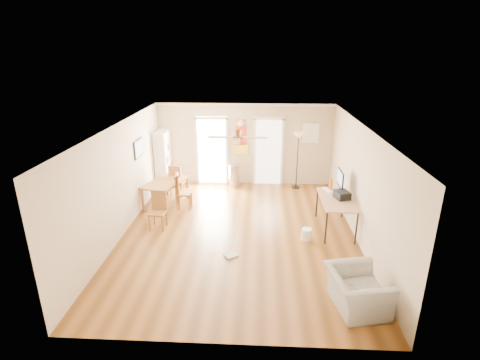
# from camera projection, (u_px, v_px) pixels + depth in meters

# --- Properties ---
(floor) EXTENTS (7.00, 7.00, 0.00)m
(floor) POSITION_uv_depth(u_px,v_px,m) (239.00, 233.00, 8.83)
(floor) COLOR brown
(floor) RESTS_ON ground
(ceiling) EXTENTS (5.50, 7.00, 0.00)m
(ceiling) POSITION_uv_depth(u_px,v_px,m) (239.00, 126.00, 7.94)
(ceiling) COLOR silver
(ceiling) RESTS_ON floor
(wall_back) EXTENTS (5.50, 0.04, 2.60)m
(wall_back) POSITION_uv_depth(u_px,v_px,m) (245.00, 145.00, 11.67)
(wall_back) COLOR beige
(wall_back) RESTS_ON floor
(wall_front) EXTENTS (5.50, 0.04, 2.60)m
(wall_front) POSITION_uv_depth(u_px,v_px,m) (225.00, 270.00, 5.10)
(wall_front) COLOR beige
(wall_front) RESTS_ON floor
(wall_left) EXTENTS (0.04, 7.00, 2.60)m
(wall_left) POSITION_uv_depth(u_px,v_px,m) (120.00, 181.00, 8.52)
(wall_left) COLOR beige
(wall_left) RESTS_ON floor
(wall_right) EXTENTS (0.04, 7.00, 2.60)m
(wall_right) POSITION_uv_depth(u_px,v_px,m) (361.00, 185.00, 8.25)
(wall_right) COLOR beige
(wall_right) RESTS_ON floor
(crown_molding) EXTENTS (5.50, 7.00, 0.08)m
(crown_molding) POSITION_uv_depth(u_px,v_px,m) (239.00, 128.00, 7.96)
(crown_molding) COLOR white
(crown_molding) RESTS_ON wall_back
(kitchen_doorway) EXTENTS (0.90, 0.10, 2.10)m
(kitchen_doorway) POSITION_uv_depth(u_px,v_px,m) (212.00, 152.00, 11.79)
(kitchen_doorway) COLOR white
(kitchen_doorway) RESTS_ON wall_back
(bathroom_doorway) EXTENTS (0.80, 0.10, 2.10)m
(bathroom_doorway) POSITION_uv_depth(u_px,v_px,m) (268.00, 153.00, 11.71)
(bathroom_doorway) COLOR white
(bathroom_doorway) RESTS_ON wall_back
(wall_decal) EXTENTS (0.46, 0.03, 1.10)m
(wall_decal) POSITION_uv_depth(u_px,v_px,m) (241.00, 137.00, 11.57)
(wall_decal) COLOR red
(wall_decal) RESTS_ON wall_back
(ac_grille) EXTENTS (0.50, 0.04, 0.60)m
(ac_grille) POSITION_uv_depth(u_px,v_px,m) (311.00, 133.00, 11.41)
(ac_grille) COLOR white
(ac_grille) RESTS_ON wall_back
(framed_poster) EXTENTS (0.04, 0.66, 0.48)m
(framed_poster) POSITION_uv_depth(u_px,v_px,m) (139.00, 148.00, 9.70)
(framed_poster) COLOR black
(framed_poster) RESTS_ON wall_left
(ceiling_fan) EXTENTS (1.24, 1.24, 0.20)m
(ceiling_fan) POSITION_uv_depth(u_px,v_px,m) (238.00, 137.00, 7.72)
(ceiling_fan) COLOR #593819
(ceiling_fan) RESTS_ON ceiling
(bookshelf) EXTENTS (0.49, 0.85, 1.79)m
(bookshelf) POSITION_uv_depth(u_px,v_px,m) (163.00, 159.00, 11.55)
(bookshelf) COLOR silver
(bookshelf) RESTS_ON floor
(dining_table) EXTENTS (1.20, 1.54, 0.68)m
(dining_table) POSITION_uv_depth(u_px,v_px,m) (166.00, 193.00, 10.37)
(dining_table) COLOR #965C30
(dining_table) RESTS_ON floor
(dining_chair_right_a) EXTENTS (0.50, 0.50, 0.97)m
(dining_chair_right_a) POSITION_uv_depth(u_px,v_px,m) (184.00, 190.00, 10.18)
(dining_chair_right_a) COLOR #9E5C33
(dining_chair_right_a) RESTS_ON floor
(dining_chair_right_b) EXTENTS (0.41, 0.41, 0.96)m
(dining_chair_right_b) POSITION_uv_depth(u_px,v_px,m) (184.00, 191.00, 10.10)
(dining_chair_right_b) COLOR #A06733
(dining_chair_right_b) RESTS_ON floor
(dining_chair_near) EXTENTS (0.40, 0.40, 0.93)m
(dining_chair_near) POSITION_uv_depth(u_px,v_px,m) (157.00, 211.00, 8.94)
(dining_chair_near) COLOR #996631
(dining_chair_near) RESTS_ON floor
(dining_chair_far) EXTENTS (0.49, 0.49, 0.97)m
(dining_chair_far) POSITION_uv_depth(u_px,v_px,m) (178.00, 180.00, 10.95)
(dining_chair_far) COLOR #966230
(dining_chair_far) RESTS_ON floor
(trash_can) EXTENTS (0.42, 0.42, 0.72)m
(trash_can) POSITION_uv_depth(u_px,v_px,m) (234.00, 176.00, 11.71)
(trash_can) COLOR #AEADAF
(trash_can) RESTS_ON floor
(torchiere_lamp) EXTENTS (0.38, 0.38, 1.78)m
(torchiere_lamp) POSITION_uv_depth(u_px,v_px,m) (297.00, 161.00, 11.41)
(torchiere_lamp) COLOR black
(torchiere_lamp) RESTS_ON floor
(computer_desk) EXTENTS (0.75, 1.50, 0.81)m
(computer_desk) POSITION_uv_depth(u_px,v_px,m) (335.00, 214.00, 8.90)
(computer_desk) COLOR tan
(computer_desk) RESTS_ON floor
(imac) EXTENTS (0.16, 0.61, 0.56)m
(imac) POSITION_uv_depth(u_px,v_px,m) (340.00, 182.00, 9.08)
(imac) COLOR black
(imac) RESTS_ON computer_desk
(keyboard) EXTENTS (0.20, 0.38, 0.01)m
(keyboard) POSITION_uv_depth(u_px,v_px,m) (327.00, 190.00, 9.30)
(keyboard) COLOR white
(keyboard) RESTS_ON computer_desk
(printer) EXTENTS (0.39, 0.43, 0.18)m
(printer) POSITION_uv_depth(u_px,v_px,m) (342.00, 195.00, 8.76)
(printer) COLOR black
(printer) RESTS_ON computer_desk
(orange_bottle) EXTENTS (0.10, 0.10, 0.26)m
(orange_bottle) POSITION_uv_depth(u_px,v_px,m) (331.00, 184.00, 9.38)
(orange_bottle) COLOR #ED5415
(orange_bottle) RESTS_ON computer_desk
(wastebasket_a) EXTENTS (0.25, 0.25, 0.27)m
(wastebasket_a) POSITION_uv_depth(u_px,v_px,m) (307.00, 234.00, 8.51)
(wastebasket_a) COLOR white
(wastebasket_a) RESTS_ON floor
(floor_cloth) EXTENTS (0.34, 0.33, 0.04)m
(floor_cloth) POSITION_uv_depth(u_px,v_px,m) (231.00, 255.00, 7.86)
(floor_cloth) COLOR #A2A39D
(floor_cloth) RESTS_ON floor
(armchair) EXTENTS (1.06, 1.16, 0.66)m
(armchair) POSITION_uv_depth(u_px,v_px,m) (357.00, 291.00, 6.22)
(armchair) COLOR #999894
(armchair) RESTS_ON floor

